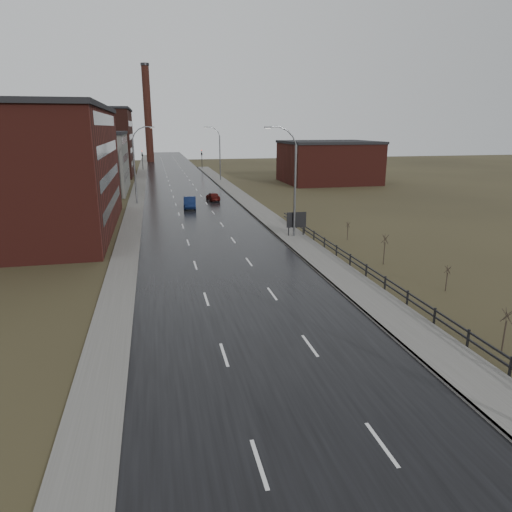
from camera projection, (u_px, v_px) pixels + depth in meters
name	position (u px, v px, depth m)	size (l,w,h in m)	color
road	(191.00, 204.00, 68.80)	(14.00, 300.00, 0.06)	black
sidewalk_right	(295.00, 239.00, 47.10)	(3.20, 180.00, 0.18)	#595651
curb_right	(281.00, 240.00, 46.78)	(0.16, 180.00, 0.18)	slate
sidewalk_left	(135.00, 206.00, 67.08)	(2.40, 260.00, 0.12)	#595651
warehouse_near	(2.00, 171.00, 48.50)	(22.44, 28.56, 13.50)	#471914
warehouse_mid	(79.00, 162.00, 80.52)	(16.32, 20.40, 10.50)	slate
warehouse_far	(75.00, 142.00, 106.98)	(26.52, 24.48, 15.50)	#331611
building_right	(328.00, 162.00, 94.63)	(18.36, 16.32, 8.50)	#471914
smokestack	(148.00, 113.00, 147.86)	(2.70, 2.70, 30.70)	#331611
streetlight_right_mid	(292.00, 182.00, 46.45)	(3.36, 0.28, 11.35)	slate
streetlight_left	(136.00, 165.00, 67.49)	(3.36, 0.28, 11.35)	slate
streetlight_right_far	(219.00, 153.00, 97.17)	(3.36, 0.28, 11.35)	slate
guardrail	(390.00, 285.00, 31.61)	(0.10, 53.05, 1.10)	black
shrub_c	(505.00, 330.00, 23.23)	(0.57, 0.60, 2.40)	#382D23
shrub_d	(447.00, 278.00, 32.13)	(0.45, 0.47, 1.87)	#382D23
shrub_e	(384.00, 249.00, 38.31)	(0.62, 0.65, 2.61)	#382D23
shrub_f	(348.00, 231.00, 46.69)	(0.46, 0.48, 1.91)	#382D23
billboard	(296.00, 220.00, 47.89)	(2.12, 0.17, 2.67)	black
traffic_light_left	(142.00, 153.00, 122.24)	(0.58, 2.73, 5.30)	black
traffic_light_right	(202.00, 152.00, 125.57)	(0.58, 2.73, 5.30)	black
car_near	(190.00, 203.00, 65.09)	(1.69, 4.85, 1.60)	#0C183D
car_far	(213.00, 197.00, 71.70)	(1.60, 3.97, 1.35)	#4A0E0C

